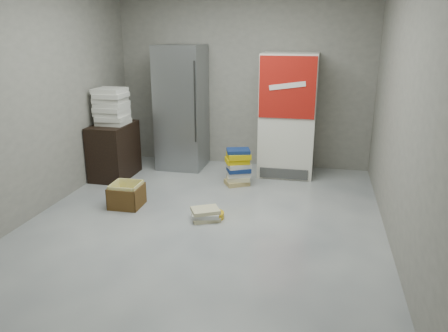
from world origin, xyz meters
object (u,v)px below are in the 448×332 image
Objects in this scene: steel_fridge at (182,108)px; wood_shelf at (114,151)px; phonebook_stack_main at (238,167)px; coke_cooler at (288,115)px; cardboard_box at (127,197)px.

wood_shelf is (-0.83, -0.73, -0.55)m from steel_fridge.
wood_shelf is 1.55× the size of phonebook_stack_main.
phonebook_stack_main is (-0.62, -0.68, -0.65)m from coke_cooler.
phonebook_stack_main is at bearing 41.10° from cardboard_box.
coke_cooler is 2.63m from wood_shelf.
coke_cooler is at bearing 43.01° from cardboard_box.
wood_shelf is at bearing 121.07° from cardboard_box.
cardboard_box is (-1.20, -1.09, -0.13)m from phonebook_stack_main.
coke_cooler is (1.65, -0.01, -0.05)m from steel_fridge.
coke_cooler is 2.66m from cardboard_box.
wood_shelf is at bearing 156.60° from phonebook_stack_main.
steel_fridge is 1.65m from coke_cooler.
steel_fridge is 1.06× the size of coke_cooler.
wood_shelf is at bearing -138.69° from steel_fridge.
coke_cooler reaches higher than wood_shelf.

